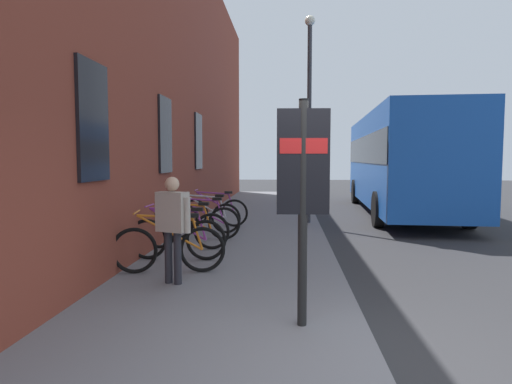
{
  "coord_description": "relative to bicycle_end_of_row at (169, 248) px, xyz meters",
  "views": [
    {
      "loc": [
        -3.82,
        0.87,
        1.91
      ],
      "look_at": [
        2.47,
        1.32,
        1.43
      ],
      "focal_mm": 31.18,
      "sensor_mm": 36.0,
      "label": 1
    }
  ],
  "objects": [
    {
      "name": "ground",
      "position": [
        3.11,
        -3.71,
        -0.51
      ],
      "size": [
        60.0,
        60.0,
        0.0
      ],
      "primitive_type": "plane",
      "color": "#2D2D30"
    },
    {
      "name": "bicycle_end_of_row",
      "position": [
        0.0,
        0.0,
        0.0
      ],
      "size": [
        0.48,
        1.76,
        0.97
      ],
      "color": "black",
      "rests_on": "sidewalk_pavement"
    },
    {
      "name": "transit_info_sign",
      "position": [
        -2.04,
        -2.0,
        1.21
      ],
      "size": [
        0.11,
        0.55,
        2.4
      ],
      "color": "black",
      "rests_on": "sidewalk_pavement"
    },
    {
      "name": "bicycle_leaning_wall",
      "position": [
        2.88,
        0.07,
        0.0
      ],
      "size": [
        0.48,
        1.77,
        0.97
      ],
      "color": "black",
      "rests_on": "sidewalk_pavement"
    },
    {
      "name": "pedestrian_near_bus",
      "position": [
        -0.58,
        -0.22,
        0.54
      ],
      "size": [
        0.36,
        0.55,
        1.53
      ],
      "color": "#26262D",
      "rests_on": "sidewalk_pavement"
    },
    {
      "name": "street_lamp",
      "position": [
        5.67,
        -2.41,
        2.92
      ],
      "size": [
        0.28,
        0.28,
        5.64
      ],
      "color": "#333338",
      "rests_on": "sidewalk_pavement"
    },
    {
      "name": "bicycle_under_window",
      "position": [
        1.84,
        0.16,
        0.0
      ],
      "size": [
        0.48,
        1.77,
        0.97
      ],
      "color": "black",
      "rests_on": "sidewalk_pavement"
    },
    {
      "name": "station_facade",
      "position": [
        6.1,
        1.09,
        3.59
      ],
      "size": [
        22.0,
        0.65,
        8.2
      ],
      "color": "brown",
      "rests_on": "ground"
    },
    {
      "name": "bicycle_by_door",
      "position": [
        3.74,
        0.14,
        0.0
      ],
      "size": [
        0.48,
        1.77,
        0.97
      ],
      "color": "black",
      "rests_on": "sidewalk_pavement"
    },
    {
      "name": "city_bus",
      "position": [
        9.0,
        -5.71,
        1.41
      ],
      "size": [
        10.62,
        3.11,
        3.35
      ],
      "color": "#1951B2",
      "rests_on": "ground"
    },
    {
      "name": "bicycle_mid_rack",
      "position": [
        4.74,
        0.07,
        0.0
      ],
      "size": [
        0.48,
        1.77,
        0.97
      ],
      "color": "black",
      "rests_on": "sidewalk_pavement"
    },
    {
      "name": "sidewalk_pavement",
      "position": [
        5.11,
        -0.96,
        -0.45
      ],
      "size": [
        24.0,
        3.5,
        0.12
      ],
      "primitive_type": "cube",
      "color": "slate",
      "rests_on": "ground"
    },
    {
      "name": "bicycle_beside_lamp",
      "position": [
        0.89,
        0.1,
        0.0
      ],
      "size": [
        0.48,
        1.77,
        0.97
      ],
      "color": "black",
      "rests_on": "sidewalk_pavement"
    }
  ]
}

